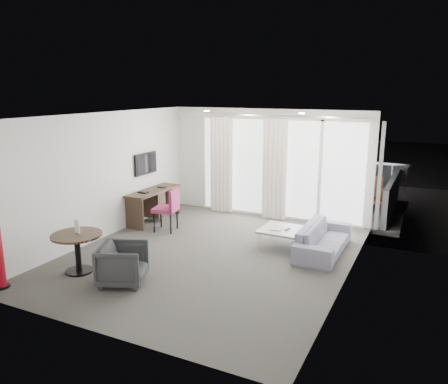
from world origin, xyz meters
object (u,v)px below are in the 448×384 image
at_px(desk, 154,205).
at_px(tub_armchair, 123,264).
at_px(rattan_chair_a, 308,188).
at_px(rattan_chair_b, 372,194).
at_px(sofa, 323,239).
at_px(coffee_table, 282,237).
at_px(round_table, 78,253).
at_px(desk_chair, 165,210).

xyz_separation_m(desk, tub_armchair, (1.54, -3.07, -0.04)).
bearing_deg(rattan_chair_a, rattan_chair_b, 1.87).
distance_m(sofa, rattan_chair_a, 3.91).
relative_size(coffee_table, rattan_chair_b, 0.98).
bearing_deg(round_table, coffee_table, 44.74).
xyz_separation_m(round_table, tub_armchair, (0.98, -0.03, -0.01)).
distance_m(rattan_chair_a, rattan_chair_b, 1.71).
distance_m(tub_armchair, sofa, 3.77).
height_order(coffee_table, rattan_chair_b, rattan_chair_b).
bearing_deg(rattan_chair_b, desk_chair, -150.51).
height_order(desk, round_table, desk).
height_order(rattan_chair_a, rattan_chair_b, rattan_chair_b).
distance_m(desk_chair, coffee_table, 2.65).
bearing_deg(desk_chair, sofa, -7.88).
height_order(round_table, rattan_chair_b, rattan_chair_b).
relative_size(desk, rattan_chair_b, 1.92).
height_order(tub_armchair, rattan_chair_b, rattan_chair_b).
relative_size(desk_chair, rattan_chair_a, 1.29).
xyz_separation_m(sofa, rattan_chair_b, (0.40, 3.62, 0.14)).
distance_m(sofa, rattan_chair_b, 3.64).
distance_m(desk_chair, tub_armchair, 2.72).
distance_m(round_table, sofa, 4.47).
bearing_deg(round_table, desk, 100.40).
xyz_separation_m(tub_armchair, rattan_chair_a, (1.26, 6.45, 0.04)).
relative_size(desk, round_table, 1.88).
distance_m(desk_chair, round_table, 2.54).
relative_size(coffee_table, sofa, 0.44).
xyz_separation_m(desk_chair, sofa, (3.45, 0.19, -0.20)).
height_order(round_table, coffee_table, round_table).
bearing_deg(coffee_table, rattan_chair_b, 71.54).
height_order(sofa, rattan_chair_b, rattan_chair_b).
bearing_deg(rattan_chair_a, coffee_table, -78.41).
height_order(tub_armchair, sofa, tub_armchair).
bearing_deg(rattan_chair_b, coffee_table, -123.71).
bearing_deg(sofa, desk, 85.69).
bearing_deg(desk_chair, desk, 131.63).
xyz_separation_m(round_table, sofa, (3.54, 2.73, -0.07)).
distance_m(desk_chair, rattan_chair_b, 5.41).
xyz_separation_m(round_table, rattan_chair_a, (2.23, 6.41, 0.03)).
xyz_separation_m(desk_chair, coffee_table, (2.63, 0.16, -0.29)).
height_order(tub_armchair, rattan_chair_a, rattan_chair_a).
distance_m(round_table, tub_armchair, 0.98).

